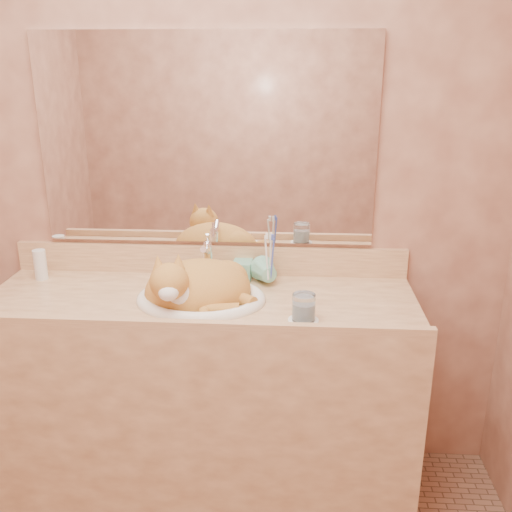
# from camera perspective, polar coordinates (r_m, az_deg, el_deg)

# --- Properties ---
(wall_back) EXTENTS (2.40, 0.02, 2.50)m
(wall_back) POSITION_cam_1_polar(r_m,az_deg,el_deg) (2.27, -4.85, 7.89)
(wall_back) COLOR brown
(wall_back) RESTS_ON ground
(vanity_counter) EXTENTS (1.60, 0.55, 0.85)m
(vanity_counter) POSITION_cam_1_polar(r_m,az_deg,el_deg) (2.32, -5.31, -13.91)
(vanity_counter) COLOR #A27149
(vanity_counter) RESTS_ON floor
(mirror) EXTENTS (1.30, 0.02, 0.80)m
(mirror) POSITION_cam_1_polar(r_m,az_deg,el_deg) (2.23, -5.00, 11.36)
(mirror) COLOR white
(mirror) RESTS_ON wall_back
(sink_basin) EXTENTS (0.48, 0.41, 0.14)m
(sink_basin) POSITION_cam_1_polar(r_m,az_deg,el_deg) (2.08, -5.56, -2.60)
(sink_basin) COLOR white
(sink_basin) RESTS_ON vanity_counter
(faucet) EXTENTS (0.06, 0.13, 0.18)m
(faucet) POSITION_cam_1_polar(r_m,az_deg,el_deg) (2.23, -4.85, -0.46)
(faucet) COLOR white
(faucet) RESTS_ON vanity_counter
(cat) EXTENTS (0.47, 0.42, 0.22)m
(cat) POSITION_cam_1_polar(r_m,az_deg,el_deg) (2.08, -6.10, -2.87)
(cat) COLOR #B16E29
(cat) RESTS_ON sink_basin
(soap_dispenser) EXTENTS (0.08, 0.08, 0.17)m
(soap_dispenser) POSITION_cam_1_polar(r_m,az_deg,el_deg) (2.23, -1.54, -0.69)
(soap_dispenser) COLOR #73B89C
(soap_dispenser) RESTS_ON vanity_counter
(toothbrush_cup) EXTENTS (0.13, 0.13, 0.10)m
(toothbrush_cup) POSITION_cam_1_polar(r_m,az_deg,el_deg) (2.19, 1.37, -2.05)
(toothbrush_cup) COLOR #73B89C
(toothbrush_cup) RESTS_ON vanity_counter
(toothbrushes) EXTENTS (0.04, 0.04, 0.22)m
(toothbrushes) POSITION_cam_1_polar(r_m,az_deg,el_deg) (2.16, 1.39, 0.02)
(toothbrushes) COLOR white
(toothbrushes) RESTS_ON toothbrush_cup
(saucer) EXTENTS (0.10, 0.10, 0.01)m
(saucer) POSITION_cam_1_polar(r_m,az_deg,el_deg) (1.93, 4.75, -6.50)
(saucer) COLOR white
(saucer) RESTS_ON vanity_counter
(water_glass) EXTENTS (0.08, 0.08, 0.09)m
(water_glass) POSITION_cam_1_polar(r_m,az_deg,el_deg) (1.91, 4.79, -5.13)
(water_glass) COLOR silver
(water_glass) RESTS_ON saucer
(lotion_bottle) EXTENTS (0.05, 0.05, 0.12)m
(lotion_bottle) POSITION_cam_1_polar(r_m,az_deg,el_deg) (2.43, -20.77, -0.81)
(lotion_bottle) COLOR white
(lotion_bottle) RESTS_ON vanity_counter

